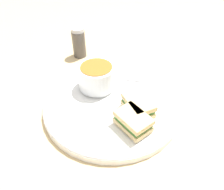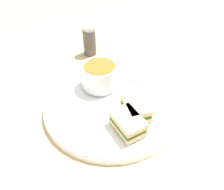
# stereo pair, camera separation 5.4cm
# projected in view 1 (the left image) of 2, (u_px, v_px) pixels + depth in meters

# --- Properties ---
(ground_plane) EXTENTS (2.40, 2.40, 0.00)m
(ground_plane) POSITION_uv_depth(u_px,v_px,m) (112.00, 106.00, 0.57)
(ground_plane) COLOR #D1B27F
(plate) EXTENTS (0.34, 0.34, 0.02)m
(plate) POSITION_uv_depth(u_px,v_px,m) (112.00, 103.00, 0.56)
(plate) COLOR white
(plate) RESTS_ON ground_plane
(soup_bowl) EXTENTS (0.10, 0.10, 0.06)m
(soup_bowl) POSITION_uv_depth(u_px,v_px,m) (97.00, 76.00, 0.57)
(soup_bowl) COLOR white
(soup_bowl) RESTS_ON plate
(spoon) EXTENTS (0.03, 0.11, 0.01)m
(spoon) POSITION_uv_depth(u_px,v_px,m) (111.00, 76.00, 0.62)
(spoon) COLOR silver
(spoon) RESTS_ON plate
(sandwich_half_near) EXTENTS (0.09, 0.09, 0.03)m
(sandwich_half_near) POSITION_uv_depth(u_px,v_px,m) (133.00, 121.00, 0.47)
(sandwich_half_near) COLOR #DBBC7F
(sandwich_half_near) RESTS_ON plate
(sandwich_half_far) EXTENTS (0.09, 0.09, 0.03)m
(sandwich_half_far) POSITION_uv_depth(u_px,v_px,m) (138.00, 105.00, 0.51)
(sandwich_half_far) COLOR #DBBC7F
(sandwich_half_far) RESTS_ON plate
(salt_shaker) EXTENTS (0.04, 0.04, 0.10)m
(salt_shaker) POSITION_uv_depth(u_px,v_px,m) (79.00, 43.00, 0.72)
(salt_shaker) COLOR #4C4742
(salt_shaker) RESTS_ON ground_plane
(menu_sheet) EXTENTS (0.29, 0.30, 0.00)m
(menu_sheet) POSITION_uv_depth(u_px,v_px,m) (180.00, 55.00, 0.76)
(menu_sheet) COLOR white
(menu_sheet) RESTS_ON ground_plane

